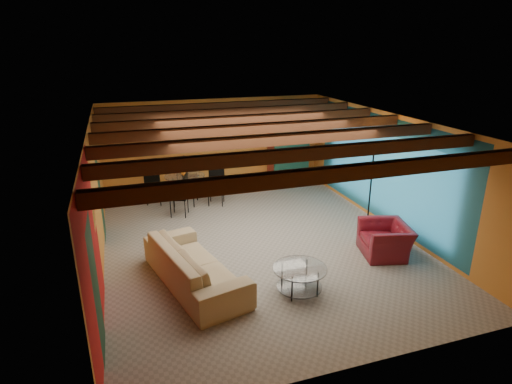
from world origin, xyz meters
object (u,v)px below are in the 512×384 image
object	(u,v)px
potted_plant	(289,112)
vase	(184,161)
dining_table	(185,184)
armoire	(288,153)
coffee_table	(300,279)
armchair	(385,239)
floor_lamp	(370,188)
sofa	(195,265)

from	to	relation	value
potted_plant	vase	bearing A→B (deg)	-167.96
dining_table	armoire	size ratio (longest dim) A/B	1.07
coffee_table	armchair	bearing A→B (deg)	18.34
coffee_table	armoire	bearing A→B (deg)	69.66
potted_plant	armchair	bearing A→B (deg)	-88.36
floor_lamp	vase	world-z (taller)	floor_lamp
armchair	vase	distance (m)	5.57
armchair	dining_table	distance (m)	5.50
floor_lamp	potted_plant	size ratio (longest dim) A/B	4.58
sofa	armchair	distance (m)	3.98
coffee_table	sofa	bearing A→B (deg)	153.36
dining_table	vase	bearing A→B (deg)	180.00
coffee_table	armoire	size ratio (longest dim) A/B	0.47
dining_table	vase	distance (m)	0.66
sofa	armoire	xyz separation A→B (m)	(3.84, 4.88, 0.63)
floor_lamp	armchair	bearing A→B (deg)	-105.03
floor_lamp	potted_plant	xyz separation A→B (m)	(-0.45, 3.84, 1.20)
armchair	armoire	xyz separation A→B (m)	(-0.14, 4.98, 0.68)
armoire	potted_plant	xyz separation A→B (m)	(0.00, 0.00, 1.24)
coffee_table	potted_plant	distance (m)	6.44
armoire	vase	xyz separation A→B (m)	(-3.31, -0.71, 0.21)
armchair	coffee_table	bearing A→B (deg)	-57.86
armoire	floor_lamp	size ratio (longest dim) A/B	0.96
floor_lamp	dining_table	bearing A→B (deg)	140.22
sofa	coffee_table	xyz separation A→B (m)	(1.71, -0.86, -0.14)
armchair	coffee_table	size ratio (longest dim) A/B	1.08
armoire	coffee_table	bearing A→B (deg)	-117.20
armchair	floor_lamp	bearing A→B (deg)	178.77
dining_table	potted_plant	xyz separation A→B (m)	(3.31, 0.71, 1.69)
floor_lamp	potted_plant	world-z (taller)	potted_plant
coffee_table	dining_table	bearing A→B (deg)	103.26
armchair	floor_lamp	xyz separation A→B (m)	(0.31, 1.15, 0.72)
coffee_table	potted_plant	bearing A→B (deg)	69.66
sofa	armoire	distance (m)	6.24
floor_lamp	potted_plant	bearing A→B (deg)	96.69
sofa	vase	distance (m)	4.29
sofa	floor_lamp	size ratio (longest dim) A/B	1.25
armchair	armoire	size ratio (longest dim) A/B	0.51
sofa	vase	size ratio (longest dim) A/B	14.22
armchair	vase	xyz separation A→B (m)	(-3.45, 4.28, 0.88)
armoire	vase	size ratio (longest dim) A/B	10.87
sofa	vase	xyz separation A→B (m)	(0.53, 4.17, 0.83)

